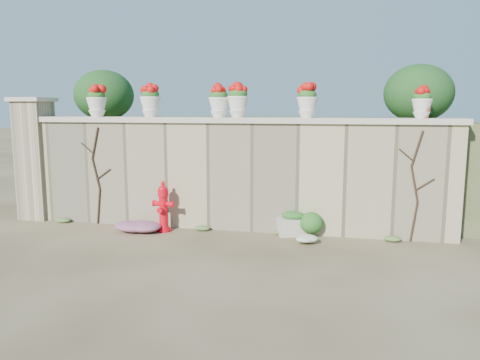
% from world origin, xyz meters
% --- Properties ---
extents(ground, '(80.00, 80.00, 0.00)m').
position_xyz_m(ground, '(0.00, 0.00, 0.00)').
color(ground, '#4A3C25').
rests_on(ground, ground).
extents(stone_wall, '(8.00, 0.40, 2.00)m').
position_xyz_m(stone_wall, '(0.00, 1.80, 1.00)').
color(stone_wall, tan).
rests_on(stone_wall, ground).
extents(wall_cap, '(8.10, 0.52, 0.10)m').
position_xyz_m(wall_cap, '(0.00, 1.80, 2.05)').
color(wall_cap, beige).
rests_on(wall_cap, stone_wall).
extents(gate_pillar, '(0.72, 0.72, 2.48)m').
position_xyz_m(gate_pillar, '(-4.15, 1.80, 1.26)').
color(gate_pillar, tan).
rests_on(gate_pillar, ground).
extents(raised_fill, '(9.00, 6.00, 2.00)m').
position_xyz_m(raised_fill, '(0.00, 5.00, 1.00)').
color(raised_fill, '#384C23').
rests_on(raised_fill, ground).
extents(back_shrub_left, '(1.30, 1.30, 1.10)m').
position_xyz_m(back_shrub_left, '(-3.20, 3.00, 2.55)').
color(back_shrub_left, '#143814').
rests_on(back_shrub_left, raised_fill).
extents(back_shrub_right, '(1.30, 1.30, 1.10)m').
position_xyz_m(back_shrub_right, '(3.40, 3.00, 2.55)').
color(back_shrub_right, '#143814').
rests_on(back_shrub_right, raised_fill).
extents(vine_left, '(0.60, 0.04, 1.91)m').
position_xyz_m(vine_left, '(-2.67, 1.58, 0.99)').
color(vine_left, black).
rests_on(vine_left, ground).
extents(vine_right, '(0.60, 0.04, 1.91)m').
position_xyz_m(vine_right, '(3.23, 1.58, 0.99)').
color(vine_right, black).
rests_on(vine_right, ground).
extents(fire_hydrant, '(0.41, 0.29, 0.94)m').
position_xyz_m(fire_hydrant, '(-1.20, 1.31, 0.47)').
color(fire_hydrant, red).
rests_on(fire_hydrant, ground).
extents(planter_box, '(0.61, 0.49, 0.44)m').
position_xyz_m(planter_box, '(1.18, 1.55, 0.21)').
color(planter_box, beige).
rests_on(planter_box, ground).
extents(green_shrub, '(0.60, 0.54, 0.57)m').
position_xyz_m(green_shrub, '(1.47, 1.55, 0.29)').
color(green_shrub, '#1E5119').
rests_on(green_shrub, ground).
extents(magenta_clump, '(0.92, 0.62, 0.25)m').
position_xyz_m(magenta_clump, '(-1.69, 1.16, 0.12)').
color(magenta_clump, '#BE269A').
rests_on(magenta_clump, ground).
extents(white_flowers, '(0.56, 0.45, 0.20)m').
position_xyz_m(white_flowers, '(1.43, 1.06, 0.10)').
color(white_flowers, white).
rests_on(white_flowers, ground).
extents(urn_pot_0, '(0.39, 0.39, 0.61)m').
position_xyz_m(urn_pot_0, '(-2.72, 1.80, 2.40)').
color(urn_pot_0, silver).
rests_on(urn_pot_0, wall_cap).
extents(urn_pot_1, '(0.39, 0.39, 0.62)m').
position_xyz_m(urn_pot_1, '(-1.60, 1.80, 2.41)').
color(urn_pot_1, silver).
rests_on(urn_pot_1, wall_cap).
extents(urn_pot_2, '(0.37, 0.37, 0.59)m').
position_xyz_m(urn_pot_2, '(-0.25, 1.80, 2.39)').
color(urn_pot_2, silver).
rests_on(urn_pot_2, wall_cap).
extents(urn_pot_3, '(0.39, 0.39, 0.62)m').
position_xyz_m(urn_pot_3, '(0.11, 1.80, 2.41)').
color(urn_pot_3, silver).
rests_on(urn_pot_3, wall_cap).
extents(urn_pot_4, '(0.37, 0.37, 0.59)m').
position_xyz_m(urn_pot_4, '(1.37, 1.80, 2.39)').
color(urn_pot_4, silver).
rests_on(urn_pot_4, wall_cap).
extents(urn_pot_5, '(0.34, 0.34, 0.53)m').
position_xyz_m(urn_pot_5, '(3.29, 1.80, 2.36)').
color(urn_pot_5, silver).
rests_on(urn_pot_5, wall_cap).
extents(terracotta_pot, '(0.25, 0.25, 0.30)m').
position_xyz_m(terracotta_pot, '(3.31, 1.80, 2.24)').
color(terracotta_pot, '#B25336').
rests_on(terracotta_pot, wall_cap).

